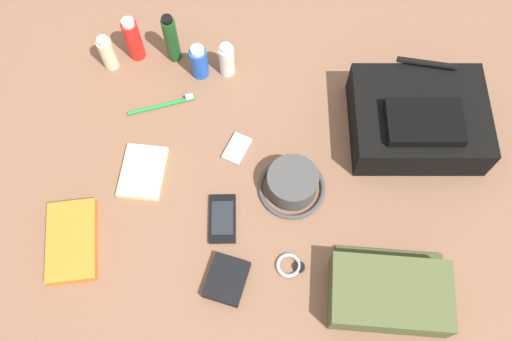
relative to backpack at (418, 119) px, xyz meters
name	(u,v)px	position (x,y,z in m)	size (l,w,h in m)	color
ground_plane	(256,179)	(-0.40, -0.21, -0.07)	(2.64, 2.02, 0.02)	brown
backpack	(418,119)	(0.00, 0.00, 0.00)	(0.39, 0.33, 0.14)	black
toiletry_pouch	(390,293)	(-0.04, -0.46, -0.02)	(0.29, 0.22, 0.09)	#47512D
bucket_hat	(292,184)	(-0.30, -0.22, -0.03)	(0.17, 0.17, 0.07)	#3F3F3F
lotion_bottle	(108,53)	(-0.87, 0.07, 0.00)	(0.04, 0.04, 0.12)	beige
sunscreen_spray	(133,39)	(-0.80, 0.12, 0.01)	(0.05, 0.05, 0.15)	red
shampoo_bottle	(171,39)	(-0.69, 0.13, 0.02)	(0.04, 0.04, 0.17)	#19471E
deodorant_spray	(199,62)	(-0.61, 0.09, -0.01)	(0.05, 0.05, 0.11)	blue
toothpaste_tube	(227,60)	(-0.53, 0.11, 0.00)	(0.04, 0.04, 0.12)	white
paperback_novel	(72,241)	(-0.82, -0.46, -0.05)	(0.17, 0.23, 0.03)	orange
cell_phone	(223,219)	(-0.46, -0.34, -0.05)	(0.09, 0.14, 0.01)	black
media_player	(237,149)	(-0.46, -0.14, -0.05)	(0.07, 0.10, 0.01)	#B7B7BC
wristwatch	(290,266)	(-0.28, -0.43, -0.05)	(0.07, 0.06, 0.01)	#99999E
toothbrush	(165,104)	(-0.68, -0.04, -0.05)	(0.17, 0.09, 0.02)	#198C33
wallet	(227,280)	(-0.42, -0.49, -0.05)	(0.09, 0.11, 0.02)	black
notepad	(143,172)	(-0.69, -0.25, -0.05)	(0.11, 0.15, 0.02)	beige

